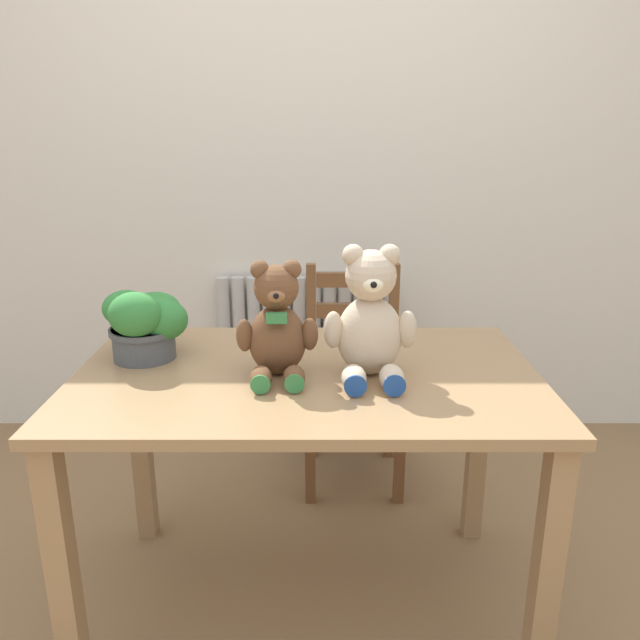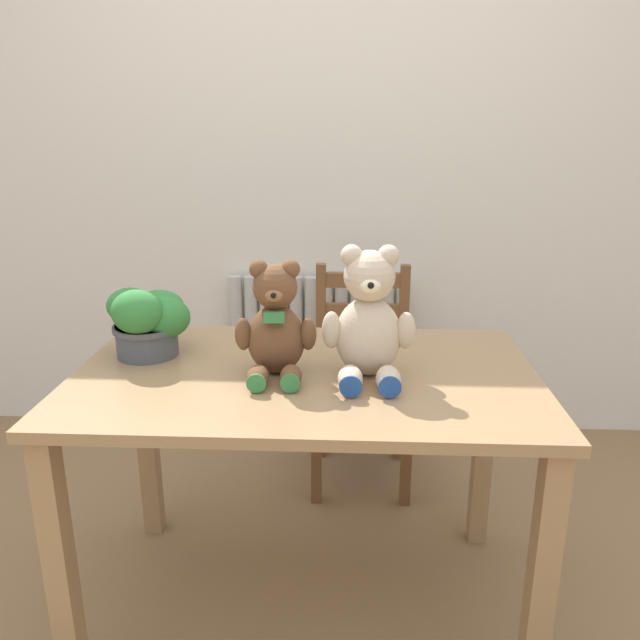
% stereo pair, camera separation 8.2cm
% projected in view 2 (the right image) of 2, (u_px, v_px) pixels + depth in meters
% --- Properties ---
extents(wall_back, '(8.00, 0.04, 2.60)m').
position_uv_depth(wall_back, '(325.00, 153.00, 2.74)').
color(wall_back, silver).
rests_on(wall_back, ground_plane).
extents(radiator, '(0.84, 0.10, 0.76)m').
position_uv_depth(radiator, '(319.00, 362.00, 2.95)').
color(radiator, beige).
rests_on(radiator, ground_plane).
extents(dining_table, '(1.26, 0.78, 0.77)m').
position_uv_depth(dining_table, '(306.00, 410.00, 1.74)').
color(dining_table, '#9E7A51').
rests_on(dining_table, ground_plane).
extents(wooden_chair_behind, '(0.38, 0.40, 0.88)m').
position_uv_depth(wooden_chair_behind, '(362.00, 377.00, 2.54)').
color(wooden_chair_behind, brown).
rests_on(wooden_chair_behind, ground_plane).
extents(teddy_bear_left, '(0.22, 0.22, 0.31)m').
position_uv_depth(teddy_bear_left, '(276.00, 327.00, 1.65)').
color(teddy_bear_left, brown).
rests_on(teddy_bear_left, dining_table).
extents(teddy_bear_right, '(0.25, 0.24, 0.35)m').
position_uv_depth(teddy_bear_right, '(369.00, 322.00, 1.63)').
color(teddy_bear_right, beige).
rests_on(teddy_bear_right, dining_table).
extents(potted_plant, '(0.25, 0.25, 0.21)m').
position_uv_depth(potted_plant, '(148.00, 319.00, 1.80)').
color(potted_plant, '#4C5156').
rests_on(potted_plant, dining_table).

